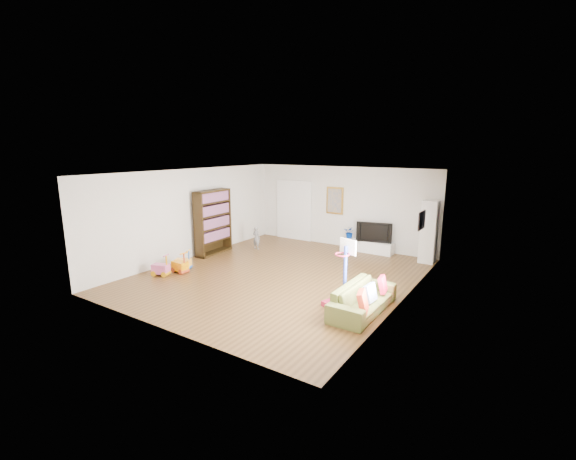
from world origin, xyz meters
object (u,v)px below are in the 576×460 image
Objects in this scene: media_console at (368,246)px; basketball_hoop at (340,274)px; bookshelf at (213,222)px; sofa at (363,298)px.

media_console is 1.11× the size of basketball_hoop.
bookshelf is (-4.08, -2.83, 0.83)m from media_console.
media_console is 5.04m from bookshelf.
sofa is (5.72, -1.63, -0.73)m from bookshelf.
bookshelf is at bearing -143.76° from media_console.
media_console is at bearing 31.32° from bookshelf.
basketball_hoop is (1.10, -4.48, 0.54)m from media_console.
media_console is 4.64m from basketball_hoop.
basketball_hoop is at bearing -74.73° from media_console.
basketball_hoop is at bearing -21.06° from bookshelf.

